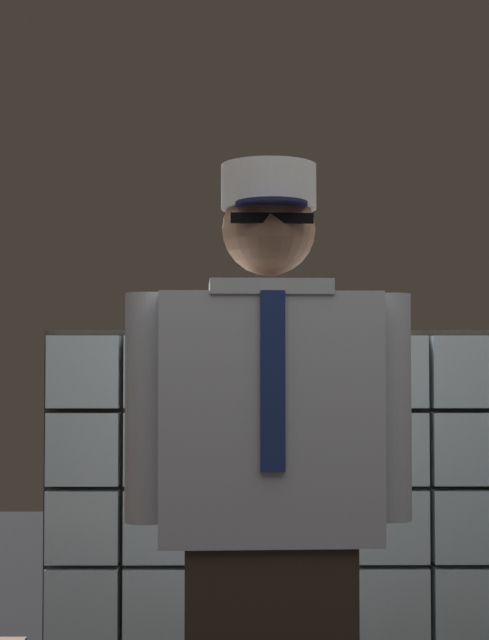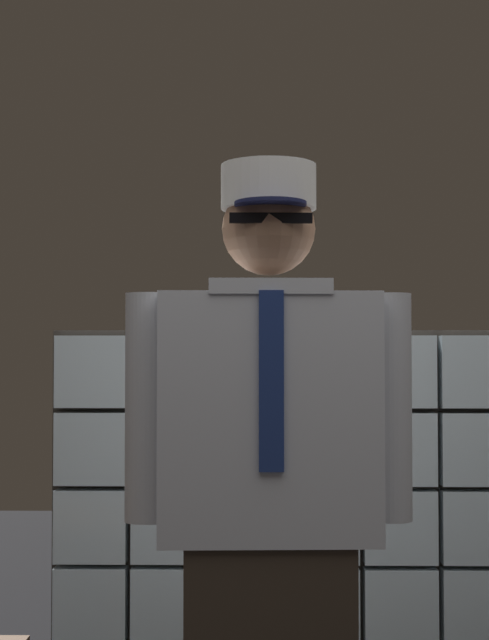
% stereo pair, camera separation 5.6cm
% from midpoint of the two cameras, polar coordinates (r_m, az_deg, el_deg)
% --- Properties ---
extents(glass_block_wall, '(1.91, 0.10, 1.37)m').
position_cam_midpoint_polar(glass_block_wall, '(3.48, 5.04, -11.93)').
color(glass_block_wall, silver).
rests_on(glass_block_wall, ground).
extents(standing_person, '(0.68, 0.29, 1.71)m').
position_cam_midpoint_polar(standing_person, '(2.33, 2.14, -11.10)').
color(standing_person, '#382D23').
rests_on(standing_person, ground).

